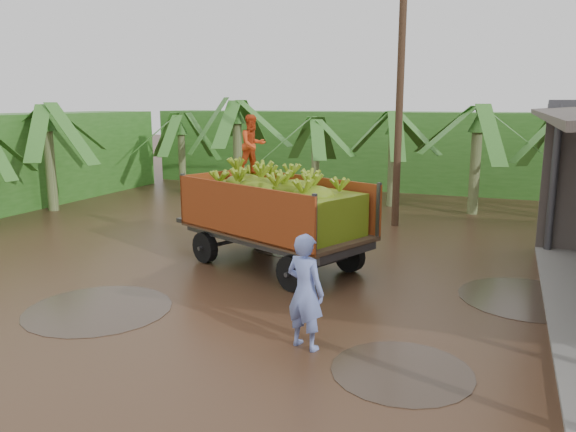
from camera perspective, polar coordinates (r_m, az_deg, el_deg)
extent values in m
plane|color=black|center=(12.25, 0.65, -7.81)|extent=(100.00, 100.00, 0.00)
cube|color=#2D661E|center=(27.59, 8.58, 6.70)|extent=(22.00, 3.00, 3.60)
cube|color=#47474C|center=(16.44, -9.27, -0.85)|extent=(1.77, 0.87, 0.13)
imported|color=#C83F17|center=(14.64, -3.62, 7.23)|extent=(0.90, 0.95, 1.54)
imported|color=#778CD9|center=(9.34, 1.76, -7.68)|extent=(0.83, 0.67, 1.97)
cylinder|color=#47301E|center=(18.68, 11.29, 11.95)|extent=(0.24, 0.24, 8.54)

